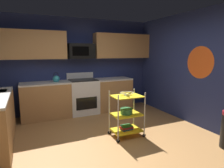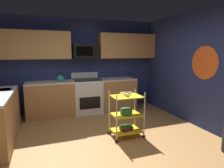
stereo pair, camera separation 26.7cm
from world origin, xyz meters
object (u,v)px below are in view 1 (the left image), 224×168
at_px(microwave, 81,51).
at_px(fruit_bowl, 127,93).
at_px(oven_range, 83,96).
at_px(rolling_cart, 127,114).
at_px(mixing_bowl_large, 126,111).
at_px(book_stack, 126,127).
at_px(kettle, 56,79).

relative_size(microwave, fruit_bowl, 2.57).
relative_size(oven_range, rolling_cart, 1.20).
relative_size(microwave, mixing_bowl_large, 2.78).
distance_m(rolling_cart, mixing_bowl_large, 0.06).
bearing_deg(fruit_bowl, book_stack, 90.00).
height_order(oven_range, kettle, kettle).
relative_size(oven_range, kettle, 4.17).
xyz_separation_m(oven_range, microwave, (-0.00, 0.10, 1.22)).
xyz_separation_m(microwave, fruit_bowl, (0.38, -1.91, -0.82)).
height_order(rolling_cart, book_stack, rolling_cart).
bearing_deg(oven_range, kettle, -179.69).
bearing_deg(oven_range, book_stack, -78.19).
distance_m(microwave, rolling_cart, 2.31).
bearing_deg(mixing_bowl_large, fruit_bowl, 0.00).
distance_m(mixing_bowl_large, book_stack, 0.35).
bearing_deg(microwave, fruit_bowl, -78.80).
xyz_separation_m(rolling_cart, kettle, (-1.08, 1.80, 0.54)).
relative_size(fruit_bowl, book_stack, 1.07).
bearing_deg(kettle, oven_range, 0.31).
relative_size(oven_range, microwave, 1.57).
height_order(book_stack, kettle, kettle).
relative_size(rolling_cart, fruit_bowl, 3.36).
distance_m(fruit_bowl, kettle, 2.10).
height_order(mixing_bowl_large, kettle, kettle).
xyz_separation_m(microwave, kettle, (-0.70, -0.11, -0.70)).
height_order(microwave, rolling_cart, microwave).
bearing_deg(rolling_cart, fruit_bowl, -45.00).
height_order(fruit_bowl, kettle, kettle).
bearing_deg(oven_range, microwave, 90.26).
distance_m(fruit_bowl, book_stack, 0.70).
relative_size(oven_range, mixing_bowl_large, 4.37).
bearing_deg(book_stack, fruit_bowl, -90.00).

